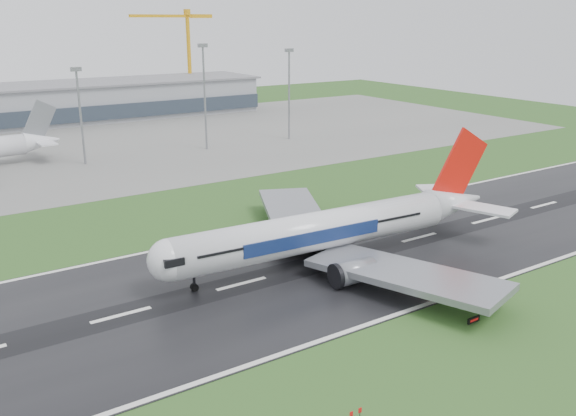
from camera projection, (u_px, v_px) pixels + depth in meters
ground at (121, 316)px, 87.92m from camera, size 520.00×520.00×0.00m
runway at (121, 315)px, 87.90m from camera, size 400.00×45.00×0.10m
main_airliner at (339, 205)px, 105.56m from camera, size 72.76×69.67×20.38m
tower_crane at (189, 59)px, 293.80m from camera, size 45.76×12.71×45.64m
runway_sign at (473, 320)px, 85.48m from camera, size 2.30×0.80×1.04m
floodmast_3 at (81, 119)px, 175.32m from camera, size 0.64×0.64×27.12m
floodmast_4 at (205, 100)px, 195.15m from camera, size 0.64×0.64×32.77m
floodmast_5 at (289, 96)px, 212.45m from camera, size 0.64×0.64×30.46m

